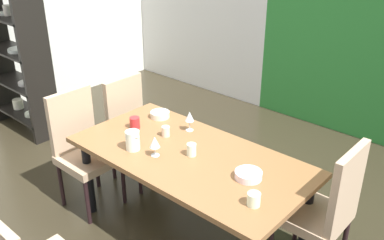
% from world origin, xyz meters
% --- Properties ---
extents(ground_plane, '(6.01, 5.33, 0.02)m').
position_xyz_m(ground_plane, '(0.00, 0.00, -0.01)').
color(ground_plane, '#2E281B').
extents(dining_table, '(1.82, 0.92, 0.73)m').
position_xyz_m(dining_table, '(0.33, 0.08, 0.65)').
color(dining_table, brown).
rests_on(dining_table, ground_plane).
extents(chair_left_near, '(0.44, 0.44, 1.02)m').
position_xyz_m(chair_left_near, '(-0.64, -0.21, 0.56)').
color(chair_left_near, tan).
rests_on(chair_left_near, ground_plane).
extents(chair_left_far, '(0.44, 0.44, 0.98)m').
position_xyz_m(chair_left_far, '(-0.63, 0.36, 0.54)').
color(chair_left_far, tan).
rests_on(chair_left_far, ground_plane).
extents(chair_right_far, '(0.44, 0.44, 1.04)m').
position_xyz_m(chair_right_far, '(1.30, 0.36, 0.57)').
color(chair_right_far, tan).
rests_on(chair_right_far, ground_plane).
extents(display_shelf, '(0.95, 0.34, 1.90)m').
position_xyz_m(display_shelf, '(-2.38, 0.18, 0.97)').
color(display_shelf, black).
rests_on(display_shelf, ground_plane).
extents(wine_glass_left, '(0.07, 0.07, 0.17)m').
position_xyz_m(wine_glass_left, '(0.08, 0.36, 0.85)').
color(wine_glass_left, silver).
rests_on(wine_glass_left, dining_table).
extents(wine_glass_south, '(0.08, 0.08, 0.16)m').
position_xyz_m(wine_glass_south, '(0.16, -0.11, 0.84)').
color(wine_glass_south, silver).
rests_on(wine_glass_south, dining_table).
extents(serving_bowl_rear, '(0.19, 0.19, 0.05)m').
position_xyz_m(serving_bowl_rear, '(0.84, 0.10, 0.75)').
color(serving_bowl_rear, white).
rests_on(serving_bowl_rear, dining_table).
extents(serving_bowl_west, '(0.17, 0.17, 0.05)m').
position_xyz_m(serving_bowl_west, '(-0.28, 0.38, 0.75)').
color(serving_bowl_west, silver).
rests_on(serving_bowl_west, dining_table).
extents(cup_north, '(0.07, 0.07, 0.09)m').
position_xyz_m(cup_north, '(0.35, 0.07, 0.77)').
color(cup_north, silver).
rests_on(cup_north, dining_table).
extents(cup_near_window, '(0.08, 0.08, 0.09)m').
position_xyz_m(cup_near_window, '(1.04, -0.12, 0.77)').
color(cup_near_window, white).
rests_on(cup_near_window, dining_table).
extents(cup_right, '(0.08, 0.08, 0.09)m').
position_xyz_m(cup_right, '(-0.29, 0.10, 0.77)').
color(cup_right, red).
rests_on(cup_right, dining_table).
extents(cup_corner, '(0.07, 0.07, 0.08)m').
position_xyz_m(cup_corner, '(0.00, 0.16, 0.77)').
color(cup_corner, beige).
rests_on(cup_corner, dining_table).
extents(pitcher_center, '(0.12, 0.11, 0.15)m').
position_xyz_m(pitcher_center, '(-0.03, -0.15, 0.80)').
color(pitcher_center, white).
rests_on(pitcher_center, dining_table).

